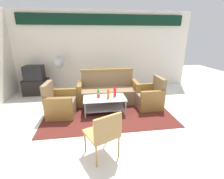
% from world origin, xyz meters
% --- Properties ---
extents(ground_plane, '(14.00, 14.00, 0.00)m').
position_xyz_m(ground_plane, '(0.00, 0.00, 0.00)').
color(ground_plane, white).
extents(wall_back, '(6.52, 0.19, 2.80)m').
position_xyz_m(wall_back, '(0.00, 3.05, 1.48)').
color(wall_back, silver).
rests_on(wall_back, ground).
extents(rug, '(3.25, 2.14, 0.01)m').
position_xyz_m(rug, '(-0.15, 0.87, 0.01)').
color(rug, '#511E19').
rests_on(rug, ground).
extents(couch, '(1.82, 0.78, 0.96)m').
position_xyz_m(couch, '(-0.05, 1.54, 0.32)').
color(couch, '#7F6647').
rests_on(couch, rug).
extents(armchair_left, '(0.75, 0.81, 0.85)m').
position_xyz_m(armchair_left, '(-1.36, 0.86, 0.29)').
color(armchair_left, '#7F6647').
rests_on(armchair_left, rug).
extents(armchair_right, '(0.71, 0.77, 0.85)m').
position_xyz_m(armchair_right, '(1.07, 1.00, 0.29)').
color(armchair_right, '#7F6647').
rests_on(armchair_right, rug).
extents(coffee_table, '(1.10, 0.60, 0.40)m').
position_xyz_m(coffee_table, '(-0.22, 0.83, 0.27)').
color(coffee_table, silver).
rests_on(coffee_table, rug).
extents(bottle_orange, '(0.06, 0.06, 0.32)m').
position_xyz_m(bottle_orange, '(-0.13, 0.77, 0.53)').
color(bottle_orange, '#D85919').
rests_on(bottle_orange, coffee_table).
extents(bottle_green, '(0.06, 0.06, 0.22)m').
position_xyz_m(bottle_green, '(-0.37, 1.00, 0.50)').
color(bottle_green, '#2D8C38').
rests_on(bottle_green, coffee_table).
extents(bottle_red, '(0.07, 0.07, 0.31)m').
position_xyz_m(bottle_red, '(0.06, 0.90, 0.53)').
color(bottle_red, red).
rests_on(bottle_red, coffee_table).
extents(cup, '(0.08, 0.08, 0.10)m').
position_xyz_m(cup, '(-0.38, 0.88, 0.46)').
color(cup, red).
rests_on(cup, coffee_table).
extents(tv_stand, '(0.80, 0.50, 0.52)m').
position_xyz_m(tv_stand, '(-2.44, 2.55, 0.26)').
color(tv_stand, black).
rests_on(tv_stand, ground).
extents(television, '(0.61, 0.46, 0.48)m').
position_xyz_m(television, '(-2.44, 2.55, 0.76)').
color(television, black).
rests_on(television, tv_stand).
extents(pedestal_fan, '(0.36, 0.36, 1.27)m').
position_xyz_m(pedestal_fan, '(-1.62, 2.60, 1.01)').
color(pedestal_fan, '#2D2D33').
rests_on(pedestal_fan, ground).
extents(wicker_chair, '(0.64, 0.64, 0.84)m').
position_xyz_m(wicker_chair, '(-0.39, -0.84, 0.49)').
color(wicker_chair, '#AD844C').
rests_on(wicker_chair, ground).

